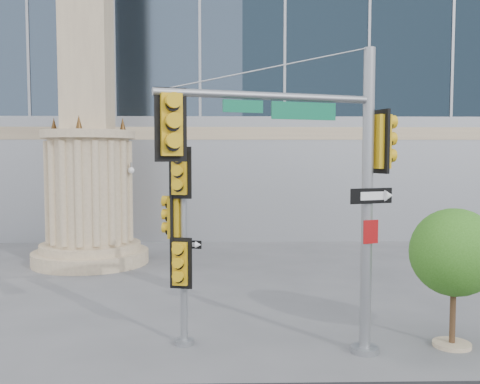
{
  "coord_description": "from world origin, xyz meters",
  "views": [
    {
      "loc": [
        -0.73,
        -11.53,
        4.19
      ],
      "look_at": [
        -0.4,
        2.0,
        3.24
      ],
      "focal_mm": 40.0,
      "sensor_mm": 36.0,
      "label": 1
    }
  ],
  "objects": [
    {
      "name": "secondary_signal_pole",
      "position": [
        -1.75,
        -0.04,
        2.6
      ],
      "size": [
        0.77,
        0.67,
        4.43
      ],
      "rotation": [
        0.0,
        0.0,
        -0.23
      ],
      "color": "slate",
      "rests_on": "ground"
    },
    {
      "name": "main_signal_pole",
      "position": [
        1.09,
        -0.9,
        3.95
      ],
      "size": [
        4.77,
        1.96,
        6.37
      ],
      "rotation": [
        0.0,
        0.0,
        0.32
      ],
      "color": "slate",
      "rests_on": "ground"
    },
    {
      "name": "monument",
      "position": [
        -6.0,
        9.0,
        5.52
      ],
      "size": [
        4.4,
        4.4,
        16.6
      ],
      "color": "tan",
      "rests_on": "ground"
    },
    {
      "name": "street_tree",
      "position": [
        4.22,
        -0.21,
        2.0
      ],
      "size": [
        1.95,
        1.91,
        3.04
      ],
      "color": "tan",
      "rests_on": "ground"
    },
    {
      "name": "ground",
      "position": [
        0.0,
        0.0,
        0.0
      ],
      "size": [
        120.0,
        120.0,
        0.0
      ],
      "primitive_type": "plane",
      "color": "#545456",
      "rests_on": "ground"
    }
  ]
}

